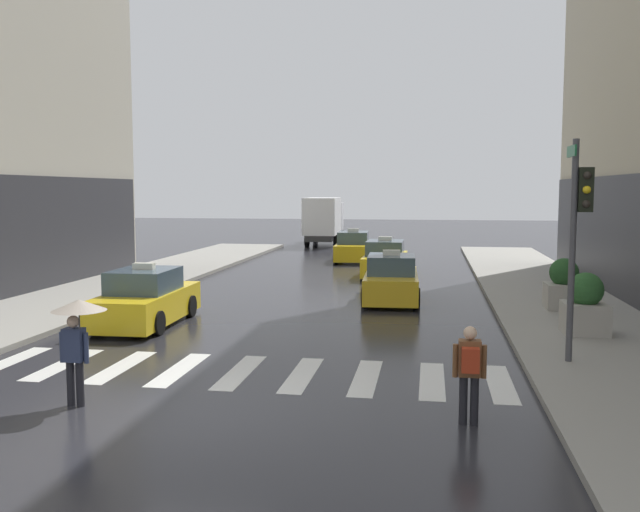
{
  "coord_description": "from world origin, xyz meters",
  "views": [
    {
      "loc": [
        3.96,
        -10.72,
        3.86
      ],
      "look_at": [
        0.92,
        8.0,
        2.03
      ],
      "focal_mm": 38.15,
      "sensor_mm": 36.0,
      "label": 1
    }
  ],
  "objects_px": {
    "taxi_lead": "(146,300)",
    "taxi_third": "(385,260)",
    "taxi_second": "(391,280)",
    "planter_near_corner": "(585,306)",
    "box_truck": "(324,219)",
    "planter_mid_block": "(564,286)",
    "taxi_fourth": "(353,248)",
    "pedestrian_with_umbrella": "(77,323)",
    "traffic_light_pole": "(578,219)",
    "pedestrian_with_backpack": "(470,368)"
  },
  "relations": [
    {
      "from": "box_truck",
      "to": "planter_mid_block",
      "type": "bearing_deg",
      "value": -65.59
    },
    {
      "from": "taxi_third",
      "to": "planter_near_corner",
      "type": "xyz_separation_m",
      "value": [
        5.98,
        -12.2,
        0.15
      ]
    },
    {
      "from": "taxi_third",
      "to": "taxi_lead",
      "type": "bearing_deg",
      "value": -116.41
    },
    {
      "from": "taxi_second",
      "to": "planter_mid_block",
      "type": "xyz_separation_m",
      "value": [
        5.48,
        -1.58,
        0.15
      ]
    },
    {
      "from": "taxi_second",
      "to": "planter_mid_block",
      "type": "relative_size",
      "value": 2.88
    },
    {
      "from": "taxi_second",
      "to": "pedestrian_with_backpack",
      "type": "distance_m",
      "value": 12.66
    },
    {
      "from": "pedestrian_with_backpack",
      "to": "planter_near_corner",
      "type": "xyz_separation_m",
      "value": [
        3.33,
        7.15,
        -0.1
      ]
    },
    {
      "from": "taxi_third",
      "to": "taxi_fourth",
      "type": "bearing_deg",
      "value": 108.75
    },
    {
      "from": "box_truck",
      "to": "pedestrian_with_umbrella",
      "type": "bearing_deg",
      "value": -87.99
    },
    {
      "from": "taxi_lead",
      "to": "pedestrian_with_umbrella",
      "type": "relative_size",
      "value": 2.36
    },
    {
      "from": "traffic_light_pole",
      "to": "box_truck",
      "type": "height_order",
      "value": "traffic_light_pole"
    },
    {
      "from": "box_truck",
      "to": "pedestrian_with_umbrella",
      "type": "distance_m",
      "value": 36.66
    },
    {
      "from": "traffic_light_pole",
      "to": "pedestrian_with_backpack",
      "type": "relative_size",
      "value": 2.91
    },
    {
      "from": "pedestrian_with_umbrella",
      "to": "taxi_fourth",
      "type": "bearing_deg",
      "value": 85.5
    },
    {
      "from": "taxi_second",
      "to": "box_truck",
      "type": "distance_m",
      "value": 24.83
    },
    {
      "from": "taxi_second",
      "to": "planter_near_corner",
      "type": "distance_m",
      "value": 7.55
    },
    {
      "from": "taxi_lead",
      "to": "planter_mid_block",
      "type": "height_order",
      "value": "taxi_lead"
    },
    {
      "from": "box_truck",
      "to": "taxi_fourth",
      "type": "bearing_deg",
      "value": -72.96
    },
    {
      "from": "traffic_light_pole",
      "to": "planter_near_corner",
      "type": "relative_size",
      "value": 3.0
    },
    {
      "from": "taxi_fourth",
      "to": "planter_near_corner",
      "type": "xyz_separation_m",
      "value": [
        8.14,
        -18.56,
        0.15
      ]
    },
    {
      "from": "traffic_light_pole",
      "to": "taxi_fourth",
      "type": "bearing_deg",
      "value": 108.56
    },
    {
      "from": "taxi_lead",
      "to": "planter_near_corner",
      "type": "height_order",
      "value": "taxi_lead"
    },
    {
      "from": "traffic_light_pole",
      "to": "planter_mid_block",
      "type": "distance_m",
      "value": 7.33
    },
    {
      "from": "taxi_lead",
      "to": "taxi_second",
      "type": "relative_size",
      "value": 1.0
    },
    {
      "from": "taxi_lead",
      "to": "planter_near_corner",
      "type": "xyz_separation_m",
      "value": [
        12.05,
        0.02,
        0.15
      ]
    },
    {
      "from": "pedestrian_with_backpack",
      "to": "planter_mid_block",
      "type": "bearing_deg",
      "value": 72.26
    },
    {
      "from": "taxi_third",
      "to": "pedestrian_with_umbrella",
      "type": "height_order",
      "value": "pedestrian_with_umbrella"
    },
    {
      "from": "taxi_second",
      "to": "taxi_fourth",
      "type": "height_order",
      "value": "same"
    },
    {
      "from": "taxi_fourth",
      "to": "planter_mid_block",
      "type": "distance_m",
      "value": 16.95
    },
    {
      "from": "taxi_third",
      "to": "box_truck",
      "type": "distance_m",
      "value": 18.08
    },
    {
      "from": "box_truck",
      "to": "pedestrian_with_backpack",
      "type": "height_order",
      "value": "box_truck"
    },
    {
      "from": "box_truck",
      "to": "planter_mid_block",
      "type": "relative_size",
      "value": 4.76
    },
    {
      "from": "taxi_lead",
      "to": "pedestrian_with_umbrella",
      "type": "bearing_deg",
      "value": -75.41
    },
    {
      "from": "traffic_light_pole",
      "to": "taxi_fourth",
      "type": "height_order",
      "value": "traffic_light_pole"
    },
    {
      "from": "taxi_second",
      "to": "planter_near_corner",
      "type": "relative_size",
      "value": 2.88
    },
    {
      "from": "traffic_light_pole",
      "to": "taxi_second",
      "type": "bearing_deg",
      "value": 117.78
    },
    {
      "from": "taxi_lead",
      "to": "planter_mid_block",
      "type": "bearing_deg",
      "value": 17.33
    },
    {
      "from": "taxi_second",
      "to": "pedestrian_with_umbrella",
      "type": "xyz_separation_m",
      "value": [
        -4.85,
        -12.61,
        0.79
      ]
    },
    {
      "from": "taxi_second",
      "to": "planter_near_corner",
      "type": "xyz_separation_m",
      "value": [
        5.32,
        -5.36,
        0.15
      ]
    },
    {
      "from": "taxi_third",
      "to": "pedestrian_with_umbrella",
      "type": "bearing_deg",
      "value": -102.16
    },
    {
      "from": "taxi_lead",
      "to": "planter_mid_block",
      "type": "xyz_separation_m",
      "value": [
        12.21,
        3.81,
        0.15
      ]
    },
    {
      "from": "taxi_second",
      "to": "pedestrian_with_umbrella",
      "type": "bearing_deg",
      "value": -111.05
    },
    {
      "from": "taxi_fourth",
      "to": "pedestrian_with_umbrella",
      "type": "xyz_separation_m",
      "value": [
        -2.03,
        -25.81,
        0.79
      ]
    },
    {
      "from": "taxi_third",
      "to": "planter_mid_block",
      "type": "relative_size",
      "value": 2.85
    },
    {
      "from": "taxi_third",
      "to": "planter_near_corner",
      "type": "bearing_deg",
      "value": -63.89
    },
    {
      "from": "traffic_light_pole",
      "to": "taxi_third",
      "type": "xyz_separation_m",
      "value": [
        -5.1,
        15.26,
        -2.53
      ]
    },
    {
      "from": "traffic_light_pole",
      "to": "taxi_lead",
      "type": "relative_size",
      "value": 1.05
    },
    {
      "from": "taxi_second",
      "to": "pedestrian_with_backpack",
      "type": "height_order",
      "value": "taxi_second"
    },
    {
      "from": "taxi_lead",
      "to": "box_truck",
      "type": "distance_m",
      "value": 29.44
    },
    {
      "from": "taxi_lead",
      "to": "taxi_third",
      "type": "xyz_separation_m",
      "value": [
        6.07,
        12.22,
        0.0
      ]
    }
  ]
}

